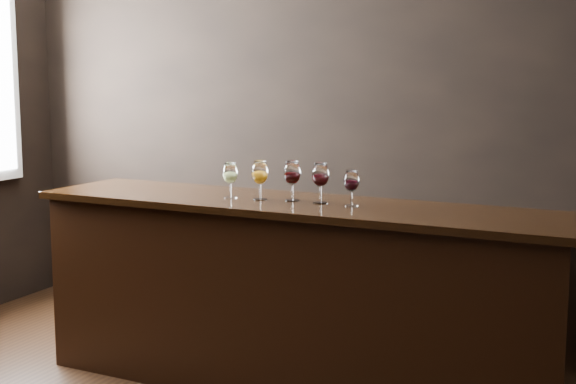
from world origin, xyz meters
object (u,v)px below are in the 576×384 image
at_px(glass_white, 230,174).
at_px(glass_red_b, 321,176).
at_px(glass_red_a, 292,174).
at_px(bar_counter, 296,301).
at_px(glass_amber, 260,173).
at_px(glass_red_c, 351,181).
at_px(back_bar_shelf, 384,276).

xyz_separation_m(glass_white, glass_red_b, (0.52, 0.04, 0.01)).
relative_size(glass_white, glass_red_a, 0.91).
bearing_deg(glass_red_b, glass_red_a, 175.76).
bearing_deg(glass_red_b, bar_counter, -172.61).
xyz_separation_m(glass_amber, glass_red_c, (0.53, 0.00, -0.02)).
distance_m(bar_counter, back_bar_shelf, 1.03).
relative_size(glass_amber, glass_red_b, 0.99).
bearing_deg(glass_red_a, glass_red_c, -6.42).
bearing_deg(bar_counter, glass_amber, -174.36).
bearing_deg(glass_red_a, bar_counter, -41.31).
relative_size(glass_red_a, glass_red_c, 1.15).
bearing_deg(glass_red_c, back_bar_shelf, 97.53).
bearing_deg(glass_white, back_bar_shelf, 61.33).
relative_size(back_bar_shelf, glass_red_a, 10.88).
bearing_deg(glass_red_c, glass_amber, -179.89).
bearing_deg(glass_white, glass_amber, 3.42).
relative_size(bar_counter, glass_red_b, 13.38).
relative_size(glass_red_a, glass_red_b, 1.01).
relative_size(bar_counter, glass_red_c, 15.25).
xyz_separation_m(glass_red_b, glass_red_c, (0.18, -0.03, -0.02)).
relative_size(glass_white, glass_red_b, 0.92).
relative_size(glass_amber, glass_red_a, 0.98).
distance_m(glass_amber, glass_red_a, 0.18).
distance_m(glass_white, glass_amber, 0.18).
distance_m(bar_counter, glass_red_c, 0.74).
height_order(glass_white, glass_amber, glass_amber).
height_order(bar_counter, glass_red_c, glass_red_c).
xyz_separation_m(bar_counter, glass_red_b, (0.14, 0.02, 0.69)).
bearing_deg(glass_red_b, glass_amber, -175.31).
height_order(bar_counter, glass_red_b, glass_red_b).
relative_size(bar_counter, glass_amber, 13.51).
relative_size(glass_white, glass_amber, 0.92).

